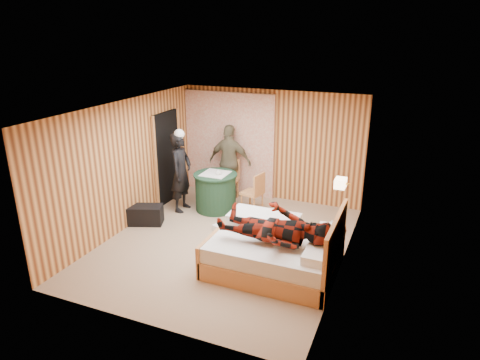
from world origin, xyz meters
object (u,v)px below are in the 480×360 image
at_px(round_table, 216,191).
at_px(man_on_bed, 275,220).
at_px(chair_far, 229,176).
at_px(nightstand, 330,245).
at_px(wall_lamp, 341,183).
at_px(bed, 276,251).
at_px(man_at_table, 230,162).
at_px(woman_standing, 181,172).
at_px(duffel_bag, 145,215).
at_px(chair_near, 255,190).

bearing_deg(round_table, man_on_bed, -45.67).
distance_m(chair_far, man_on_bed, 3.46).
bearing_deg(chair_far, nightstand, -36.14).
distance_m(wall_lamp, bed, 1.57).
height_order(chair_far, man_at_table, man_at_table).
bearing_deg(man_at_table, bed, 125.79).
relative_size(round_table, woman_standing, 0.55).
relative_size(duffel_bag, man_on_bed, 0.38).
bearing_deg(nightstand, wall_lamp, 82.96).
distance_m(chair_far, duffel_bag, 2.21).
relative_size(round_table, chair_near, 1.05).
bearing_deg(man_on_bed, round_table, 134.33).
xyz_separation_m(nightstand, duffel_bag, (-3.73, 0.04, -0.11)).
xyz_separation_m(woman_standing, man_at_table, (0.66, 1.08, 0.00)).
xyz_separation_m(round_table, duffel_bag, (-1.00, -1.21, -0.23)).
xyz_separation_m(bed, nightstand, (0.76, 0.57, -0.02)).
distance_m(chair_far, woman_standing, 1.26).
distance_m(nightstand, man_at_table, 3.45).
bearing_deg(chair_far, chair_near, -33.64).
bearing_deg(woman_standing, man_at_table, -33.98).
bearing_deg(bed, wall_lamp, 49.05).
bearing_deg(man_at_table, round_table, 88.62).
relative_size(chair_near, duffel_bag, 1.31).
bearing_deg(bed, woman_standing, 149.92).
distance_m(wall_lamp, round_table, 3.05).
height_order(bed, duffel_bag, bed).
relative_size(nightstand, round_table, 0.64).
relative_size(round_table, man_on_bed, 0.53).
distance_m(nightstand, duffel_bag, 3.73).
relative_size(nightstand, man_at_table, 0.35).
relative_size(bed, chair_far, 2.18).
relative_size(woman_standing, man_at_table, 1.00).
bearing_deg(nightstand, chair_near, 142.92).
distance_m(woman_standing, man_on_bed, 3.20).
bearing_deg(bed, chair_far, 127.70).
bearing_deg(chair_far, duffel_bag, -117.34).
bearing_deg(nightstand, man_on_bed, -132.38).
bearing_deg(chair_near, woman_standing, -59.64).
bearing_deg(bed, man_on_bed, -83.35).
height_order(wall_lamp, chair_far, wall_lamp).
height_order(chair_far, man_on_bed, man_on_bed).
height_order(wall_lamp, man_at_table, man_at_table).
relative_size(wall_lamp, round_table, 0.28).
relative_size(wall_lamp, chair_far, 0.28).
relative_size(wall_lamp, bed, 0.13).
bearing_deg(chair_near, duffel_bag, -40.00).
distance_m(bed, man_at_table, 3.31).
bearing_deg(man_at_table, woman_standing, 56.95).
xyz_separation_m(bed, duffel_bag, (-2.97, 0.62, -0.13)).
relative_size(woman_standing, man_on_bed, 0.97).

